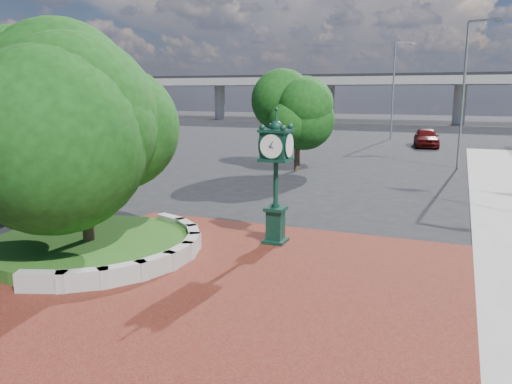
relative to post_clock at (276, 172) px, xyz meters
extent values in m
plane|color=black|center=(-0.02, -3.00, -2.37)|extent=(200.00, 200.00, 0.00)
cube|color=#5E1916|center=(-0.02, -4.00, -2.35)|extent=(12.00, 12.00, 0.04)
cube|color=#9E9B93|center=(-3.93, -6.01, -2.10)|extent=(1.29, 0.76, 0.54)
cube|color=#9E9B93|center=(-3.07, -5.54, -2.10)|extent=(1.20, 1.04, 0.54)
cube|color=#9E9B93|center=(-2.40, -4.84, -2.10)|extent=(1.00, 1.22, 0.54)
cube|color=#9E9B93|center=(-1.97, -3.96, -2.10)|extent=(0.71, 1.30, 0.54)
cube|color=#9E9B93|center=(-1.82, -3.00, -2.10)|extent=(0.35, 1.25, 0.54)
cube|color=#9E9B93|center=(-1.97, -2.04, -2.10)|extent=(0.71, 1.30, 0.54)
cube|color=#9E9B93|center=(-2.40, -1.16, -2.10)|extent=(1.00, 1.22, 0.54)
cube|color=#9E9B93|center=(-3.07, -0.46, -2.10)|extent=(1.20, 1.04, 0.54)
cube|color=#9E9B93|center=(-3.93, 0.01, -2.10)|extent=(1.29, 0.76, 0.54)
cylinder|color=#1E4112|center=(-5.02, -3.00, -2.17)|extent=(6.10, 6.10, 0.40)
cube|color=#9E9B93|center=(-0.02, 67.00, 4.13)|extent=(90.00, 12.00, 1.20)
cube|color=black|center=(-0.02, 67.00, 4.93)|extent=(90.00, 12.00, 0.40)
cylinder|color=#9E9B93|center=(-35.02, 67.00, 0.63)|extent=(1.80, 1.80, 6.00)
cylinder|color=#9E9B93|center=(-15.02, 67.00, 0.63)|extent=(1.80, 1.80, 6.00)
cylinder|color=#9E9B93|center=(4.98, 67.00, 0.63)|extent=(1.80, 1.80, 6.00)
cylinder|color=#38281C|center=(-5.02, -3.00, -1.29)|extent=(0.36, 0.36, 2.17)
sphere|color=#13370F|center=(-5.02, -3.00, 1.36)|extent=(5.20, 5.20, 5.20)
cylinder|color=#38281C|center=(-13.02, 2.00, -1.15)|extent=(0.36, 0.36, 2.45)
sphere|color=#13370F|center=(-13.02, 2.00, 1.76)|extent=(5.60, 5.60, 5.60)
cylinder|color=#38281C|center=(-4.02, 15.00, -1.41)|extent=(0.36, 0.36, 1.92)
sphere|color=#13370F|center=(-4.02, 15.00, 0.87)|extent=(4.40, 4.40, 4.40)
cube|color=black|center=(0.00, 0.00, -2.30)|extent=(0.73, 0.73, 0.15)
cube|color=black|center=(0.00, 0.00, -1.74)|extent=(0.50, 0.50, 1.00)
cube|color=black|center=(0.00, 0.00, -1.21)|extent=(0.64, 0.64, 0.11)
cylinder|color=black|center=(0.00, 0.00, -0.38)|extent=(0.15, 0.15, 1.54)
cube|color=black|center=(0.00, 0.00, 0.85)|extent=(0.82, 0.82, 0.82)
cylinder|color=white|center=(0.00, -0.43, 0.85)|extent=(0.73, 0.06, 0.73)
cylinder|color=white|center=(0.00, 0.43, 0.85)|extent=(0.73, 0.06, 0.73)
cylinder|color=white|center=(-0.43, 0.00, 0.85)|extent=(0.06, 0.73, 0.73)
cylinder|color=white|center=(0.43, 0.00, 0.85)|extent=(0.06, 0.73, 0.73)
sphere|color=black|center=(0.00, 0.00, 1.42)|extent=(0.40, 0.40, 0.40)
cone|color=black|center=(0.00, 0.00, 1.72)|extent=(0.16, 0.16, 0.45)
imported|color=#4D0B0B|center=(2.59, 32.27, -1.52)|extent=(2.67, 5.23, 1.70)
cylinder|color=slate|center=(5.35, 19.75, 2.17)|extent=(0.16, 0.16, 9.09)
cube|color=slate|center=(6.22, 19.48, 6.72)|extent=(1.78, 0.68, 0.12)
cube|color=slate|center=(6.99, 19.24, 6.62)|extent=(0.56, 0.39, 0.15)
cylinder|color=slate|center=(-1.37, 39.14, 2.49)|extent=(0.17, 0.17, 9.73)
cube|color=slate|center=(-0.48, 39.55, 7.35)|extent=(1.84, 0.95, 0.13)
cube|color=slate|center=(0.31, 39.90, 7.25)|extent=(0.60, 0.47, 0.16)
camera|label=1|loc=(5.32, -14.74, 2.51)|focal=35.00mm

